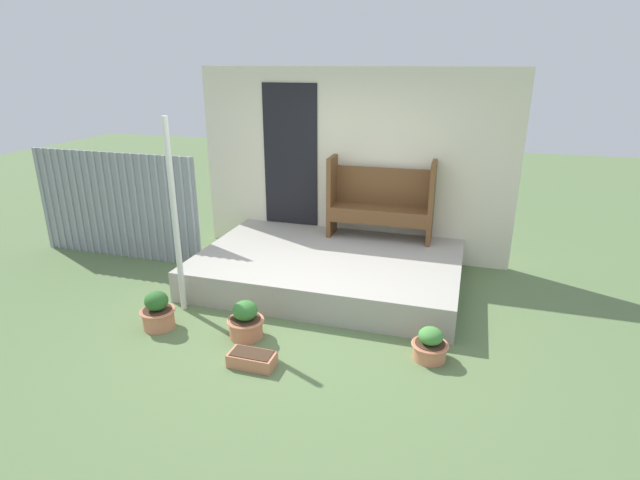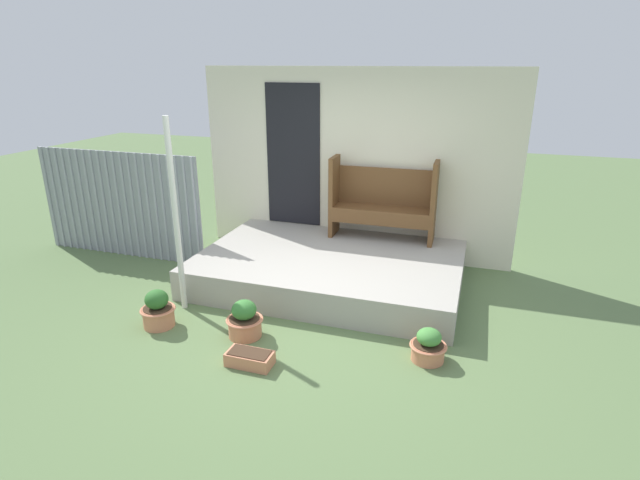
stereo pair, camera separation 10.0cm
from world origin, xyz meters
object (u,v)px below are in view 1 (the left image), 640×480
object	(u,v)px
flower_pot_middle	(246,322)
flower_pot_right	(430,345)
support_post	(175,219)
planter_box_rect	(252,359)
bench	(381,199)
flower_pot_left	(158,312)

from	to	relation	value
flower_pot_middle	flower_pot_right	xyz separation A→B (m)	(1.83, 0.14, -0.03)
support_post	planter_box_rect	xyz separation A→B (m)	(1.21, -0.81, -1.01)
support_post	bench	distance (m)	2.76
flower_pot_left	planter_box_rect	bearing A→B (deg)	-16.18
bench	flower_pot_right	bearing A→B (deg)	-69.12
bench	planter_box_rect	world-z (taller)	bench
flower_pot_right	support_post	bearing A→B (deg)	175.59
support_post	bench	world-z (taller)	support_post
flower_pot_right	flower_pot_middle	bearing A→B (deg)	-175.57
support_post	planter_box_rect	size ratio (longest dim) A/B	4.98
support_post	flower_pot_middle	world-z (taller)	support_post
bench	flower_pot_right	xyz separation A→B (m)	(0.92, -2.25, -0.77)
bench	flower_pot_left	xyz separation A→B (m)	(-1.88, -2.49, -0.73)
support_post	flower_pot_middle	bearing A→B (deg)	-20.66
support_post	bench	bearing A→B (deg)	47.65
flower_pot_left	flower_pot_right	world-z (taller)	flower_pot_left
bench	flower_pot_left	bearing A→B (deg)	-128.28
flower_pot_middle	planter_box_rect	xyz separation A→B (m)	(0.27, -0.46, -0.11)
flower_pot_middle	planter_box_rect	size ratio (longest dim) A/B	0.92
flower_pot_middle	planter_box_rect	distance (m)	0.54
bench	flower_pot_right	size ratio (longest dim) A/B	4.01
support_post	planter_box_rect	distance (m)	1.77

